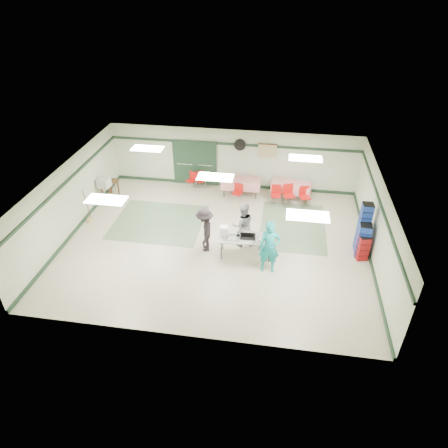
# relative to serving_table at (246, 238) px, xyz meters

# --- Properties ---
(floor) EXTENTS (11.00, 11.00, 0.00)m
(floor) POSITION_rel_serving_table_xyz_m (-1.14, 0.61, -0.72)
(floor) COLOR #BEB799
(floor) RESTS_ON ground
(ceiling) EXTENTS (11.00, 11.00, 0.00)m
(ceiling) POSITION_rel_serving_table_xyz_m (-1.14, 0.61, 1.98)
(ceiling) COLOR silver
(ceiling) RESTS_ON wall_back
(wall_back) EXTENTS (11.00, 0.00, 11.00)m
(wall_back) POSITION_rel_serving_table_xyz_m (-1.14, 5.11, 0.63)
(wall_back) COLOR beige
(wall_back) RESTS_ON floor
(wall_front) EXTENTS (11.00, 0.00, 11.00)m
(wall_front) POSITION_rel_serving_table_xyz_m (-1.14, -3.89, 0.63)
(wall_front) COLOR beige
(wall_front) RESTS_ON floor
(wall_left) EXTENTS (0.00, 9.00, 9.00)m
(wall_left) POSITION_rel_serving_table_xyz_m (-6.64, 0.61, 0.63)
(wall_left) COLOR beige
(wall_left) RESTS_ON floor
(wall_right) EXTENTS (0.00, 9.00, 9.00)m
(wall_right) POSITION_rel_serving_table_xyz_m (4.36, 0.61, 0.63)
(wall_right) COLOR beige
(wall_right) RESTS_ON floor
(trim_back) EXTENTS (11.00, 0.06, 0.10)m
(trim_back) POSITION_rel_serving_table_xyz_m (-1.14, 5.08, 1.33)
(trim_back) COLOR #1C3322
(trim_back) RESTS_ON wall_back
(baseboard_back) EXTENTS (11.00, 0.06, 0.12)m
(baseboard_back) POSITION_rel_serving_table_xyz_m (-1.14, 5.08, -0.66)
(baseboard_back) COLOR #1C3322
(baseboard_back) RESTS_ON floor
(trim_left) EXTENTS (0.06, 9.00, 0.10)m
(trim_left) POSITION_rel_serving_table_xyz_m (-6.61, 0.61, 1.33)
(trim_left) COLOR #1C3322
(trim_left) RESTS_ON wall_back
(baseboard_left) EXTENTS (0.06, 9.00, 0.12)m
(baseboard_left) POSITION_rel_serving_table_xyz_m (-6.61, 0.61, -0.66)
(baseboard_left) COLOR #1C3322
(baseboard_left) RESTS_ON floor
(trim_right) EXTENTS (0.06, 9.00, 0.10)m
(trim_right) POSITION_rel_serving_table_xyz_m (4.33, 0.61, 1.33)
(trim_right) COLOR #1C3322
(trim_right) RESTS_ON wall_back
(baseboard_right) EXTENTS (0.06, 9.00, 0.12)m
(baseboard_right) POSITION_rel_serving_table_xyz_m (4.33, 0.61, -0.66)
(baseboard_right) COLOR #1C3322
(baseboard_right) RESTS_ON floor
(green_patch_a) EXTENTS (3.50, 3.00, 0.01)m
(green_patch_a) POSITION_rel_serving_table_xyz_m (-3.64, 1.61, -0.71)
(green_patch_a) COLOR slate
(green_patch_a) RESTS_ON floor
(green_patch_b) EXTENTS (2.50, 3.50, 0.01)m
(green_patch_b) POSITION_rel_serving_table_xyz_m (1.66, 2.11, -0.71)
(green_patch_b) COLOR slate
(green_patch_b) RESTS_ON floor
(double_door_left) EXTENTS (0.90, 0.06, 2.10)m
(double_door_left) POSITION_rel_serving_table_xyz_m (-3.34, 5.05, 0.33)
(double_door_left) COLOR gray
(double_door_left) RESTS_ON floor
(double_door_right) EXTENTS (0.90, 0.06, 2.10)m
(double_door_right) POSITION_rel_serving_table_xyz_m (-2.39, 5.05, 0.33)
(double_door_right) COLOR gray
(double_door_right) RESTS_ON floor
(door_frame) EXTENTS (2.00, 0.03, 2.15)m
(door_frame) POSITION_rel_serving_table_xyz_m (-2.87, 5.03, 0.33)
(door_frame) COLOR #1C3322
(door_frame) RESTS_ON floor
(wall_fan) EXTENTS (0.50, 0.10, 0.50)m
(wall_fan) POSITION_rel_serving_table_xyz_m (-0.84, 5.05, 1.33)
(wall_fan) COLOR black
(wall_fan) RESTS_ON wall_back
(scroll_banner) EXTENTS (0.80, 0.02, 0.60)m
(scroll_banner) POSITION_rel_serving_table_xyz_m (0.36, 5.05, 1.13)
(scroll_banner) COLOR tan
(scroll_banner) RESTS_ON wall_back
(serving_table) EXTENTS (1.96, 0.91, 0.76)m
(serving_table) POSITION_rel_serving_table_xyz_m (0.00, 0.00, 0.00)
(serving_table) COLOR #A6A6A1
(serving_table) RESTS_ON floor
(sheet_tray_right) EXTENTS (0.61, 0.48, 0.02)m
(sheet_tray_right) POSITION_rel_serving_table_xyz_m (0.52, -0.03, 0.05)
(sheet_tray_right) COLOR silver
(sheet_tray_right) RESTS_ON serving_table
(sheet_tray_mid) EXTENTS (0.58, 0.46, 0.02)m
(sheet_tray_mid) POSITION_rel_serving_table_xyz_m (-0.05, 0.14, 0.05)
(sheet_tray_mid) COLOR silver
(sheet_tray_mid) RESTS_ON serving_table
(sheet_tray_left) EXTENTS (0.56, 0.44, 0.02)m
(sheet_tray_left) POSITION_rel_serving_table_xyz_m (-0.48, -0.11, 0.05)
(sheet_tray_left) COLOR silver
(sheet_tray_left) RESTS_ON serving_table
(baking_pan) EXTENTS (0.55, 0.36, 0.08)m
(baking_pan) POSITION_rel_serving_table_xyz_m (0.07, 0.02, 0.08)
(baking_pan) COLOR black
(baking_pan) RESTS_ON serving_table
(foam_box_stack) EXTENTS (0.28, 0.26, 0.36)m
(foam_box_stack) POSITION_rel_serving_table_xyz_m (-0.76, 0.02, 0.22)
(foam_box_stack) COLOR white
(foam_box_stack) RESTS_ON serving_table
(volunteer_teal) EXTENTS (0.72, 0.50, 1.87)m
(volunteer_teal) POSITION_rel_serving_table_xyz_m (0.84, -0.69, 0.22)
(volunteer_teal) COLOR teal
(volunteer_teal) RESTS_ON floor
(volunteer_grey) EXTENTS (0.98, 0.86, 1.71)m
(volunteer_grey) POSITION_rel_serving_table_xyz_m (-0.18, 0.62, 0.14)
(volunteer_grey) COLOR gray
(volunteer_grey) RESTS_ON floor
(volunteer_dark) EXTENTS (0.78, 1.16, 1.66)m
(volunteer_dark) POSITION_rel_serving_table_xyz_m (-1.45, 0.13, 0.11)
(volunteer_dark) COLOR black
(volunteer_dark) RESTS_ON floor
(dining_table_a) EXTENTS (1.76, 0.97, 0.77)m
(dining_table_a) POSITION_rel_serving_table_xyz_m (1.51, 4.34, -0.15)
(dining_table_a) COLOR red
(dining_table_a) RESTS_ON floor
(dining_table_b) EXTENTS (1.71, 0.80, 0.77)m
(dining_table_b) POSITION_rel_serving_table_xyz_m (-0.69, 4.34, -0.15)
(dining_table_b) COLOR red
(dining_table_b) RESTS_ON floor
(chair_a) EXTENTS (0.55, 0.55, 0.94)m
(chair_a) POSITION_rel_serving_table_xyz_m (1.40, 3.78, -0.14)
(chair_a) COLOR #B60E0F
(chair_a) RESTS_ON floor
(chair_b) EXTENTS (0.41, 0.41, 0.87)m
(chair_b) POSITION_rel_serving_table_xyz_m (0.89, 3.78, -0.19)
(chair_b) COLOR #B60E0F
(chair_b) RESTS_ON floor
(chair_c) EXTENTS (0.52, 0.52, 0.90)m
(chair_c) POSITION_rel_serving_table_xyz_m (2.07, 3.78, -0.17)
(chair_c) COLOR #B60E0F
(chair_c) RESTS_ON floor
(chair_d) EXTENTS (0.45, 0.45, 0.80)m
(chair_d) POSITION_rel_serving_table_xyz_m (-0.74, 3.77, -0.23)
(chair_d) COLOR #B60E0F
(chair_d) RESTS_ON floor
(chair_loose_a) EXTENTS (0.53, 0.53, 0.81)m
(chair_loose_a) POSITION_rel_serving_table_xyz_m (-2.57, 4.67, -0.22)
(chair_loose_a) COLOR #B60E0F
(chair_loose_a) RESTS_ON floor
(chair_loose_b) EXTENTS (0.49, 0.49, 0.79)m
(chair_loose_b) POSITION_rel_serving_table_xyz_m (-2.94, 4.61, -0.24)
(chair_loose_b) COLOR #B60E0F
(chair_loose_b) RESTS_ON floor
(crate_stack_blue_a) EXTENTS (0.37, 0.37, 1.90)m
(crate_stack_blue_a) POSITION_rel_serving_table_xyz_m (4.01, 0.95, 0.23)
(crate_stack_blue_a) COLOR #1B41A4
(crate_stack_blue_a) RESTS_ON floor
(crate_stack_red) EXTENTS (0.44, 0.44, 0.95)m
(crate_stack_red) POSITION_rel_serving_table_xyz_m (4.01, 0.43, -0.24)
(crate_stack_red) COLOR maroon
(crate_stack_red) RESTS_ON floor
(crate_stack_blue_b) EXTENTS (0.43, 0.43, 1.30)m
(crate_stack_blue_b) POSITION_rel_serving_table_xyz_m (4.01, 0.59, -0.07)
(crate_stack_blue_b) COLOR #1B41A4
(crate_stack_blue_b) RESTS_ON floor
(printer_table) EXTENTS (0.64, 0.85, 0.74)m
(printer_table) POSITION_rel_serving_table_xyz_m (-6.29, 3.25, -0.10)
(printer_table) COLOR brown
(printer_table) RESTS_ON floor
(office_printer) EXTENTS (0.53, 0.48, 0.38)m
(office_printer) POSITION_rel_serving_table_xyz_m (-6.29, 2.79, 0.22)
(office_printer) COLOR #A9A8A4
(office_printer) RESTS_ON printer_table
(broom) EXTENTS (0.07, 0.23, 1.40)m
(broom) POSITION_rel_serving_table_xyz_m (-6.37, 1.26, 0.01)
(broom) COLOR brown
(broom) RESTS_ON floor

